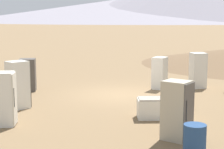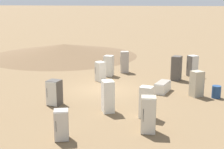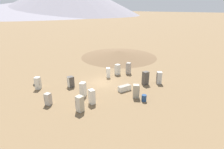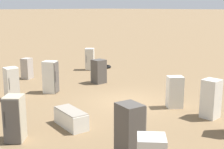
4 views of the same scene
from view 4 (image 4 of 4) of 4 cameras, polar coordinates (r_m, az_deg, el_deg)
name	(u,v)px [view 4 (image 4 of 4)]	position (r m, az deg, el deg)	size (l,w,h in m)	color
ground_plane	(128,102)	(16.28, 2.87, -5.01)	(1000.00, 1000.00, 0.00)	brown
discarded_fridge_1	(12,84)	(17.25, -17.88, -1.61)	(0.72, 0.67, 1.74)	silver
discarded_fridge_3	(27,68)	(22.05, -15.30, 1.07)	(0.82, 0.80, 1.42)	#A89E93
discarded_fridge_4	(51,77)	(18.11, -11.16, -0.45)	(0.92, 0.97, 1.83)	silver
discarded_fridge_5	(15,119)	(12.01, -17.39, -7.69)	(0.98, 0.97, 1.70)	#B2A88E
discarded_fridge_6	(211,99)	(14.47, 17.66, -4.23)	(0.76, 0.71, 1.74)	silver
discarded_fridge_8	(130,134)	(9.91, 3.30, -10.74)	(0.84, 0.92, 1.94)	#4C4742
discarded_fridge_9	(71,118)	(13.04, -7.52, -7.94)	(1.01, 1.84, 0.71)	silver
discarded_fridge_10	(90,59)	(24.30, -4.09, 2.82)	(0.93, 0.92, 1.68)	silver
discarded_fridge_11	(99,71)	(20.06, -2.47, 0.58)	(0.82, 0.83, 1.53)	#4C4742
discarded_fridge_12	(175,92)	(15.49, 11.39, -3.14)	(0.94, 0.92, 1.56)	silver
scrap_tire	(105,67)	(25.16, -1.29, 1.44)	(0.98, 0.98, 0.18)	black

